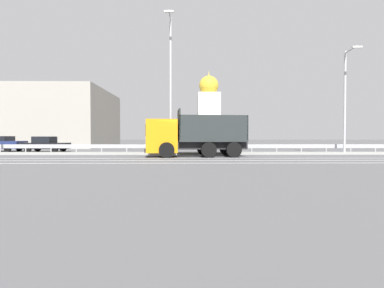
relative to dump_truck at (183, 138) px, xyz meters
name	(u,v)px	position (x,y,z in m)	size (l,w,h in m)	color
ground_plane	(160,157)	(-1.60, -0.10, -1.30)	(320.00, 320.00, 0.00)	#565659
lane_strip_0	(198,158)	(0.98, -1.72, -1.29)	(69.56, 0.16, 0.01)	silver
lane_strip_1	(199,161)	(0.98, -3.59, -1.29)	(69.56, 0.16, 0.01)	silver
lane_strip_2	(200,163)	(0.98, -5.37, -1.29)	(69.56, 0.16, 0.01)	silver
median_island	(163,153)	(-1.60, 2.79, -1.21)	(38.26, 1.10, 0.18)	gray
median_guardrail	(164,147)	(-1.60, 3.89, -0.73)	(69.56, 0.09, 0.78)	#9EA0A5
dump_truck	(183,138)	(0.00, 0.00, 0.00)	(7.25, 3.11, 3.30)	orange
median_road_sign	(239,140)	(4.47, 2.79, -0.12)	(0.78, 0.16, 2.21)	white
street_lamp_2	(171,80)	(-1.02, 2.83, 4.61)	(0.70, 1.91, 10.89)	#ADADB2
street_lamp_3	(346,97)	(12.88, 2.51, 3.27)	(0.71, 2.04, 8.22)	#ADADB2
parked_car_3	(46,144)	(-12.93, 7.02, -0.58)	(4.15, 1.99, 1.44)	black
background_building_0	(55,119)	(-18.46, 21.62, 2.65)	(14.96, 15.29, 7.89)	gray
church_tower	(209,112)	(3.85, 28.60, 4.34)	(3.60, 3.60, 12.43)	silver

